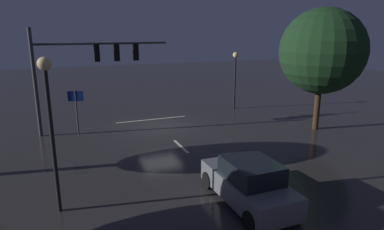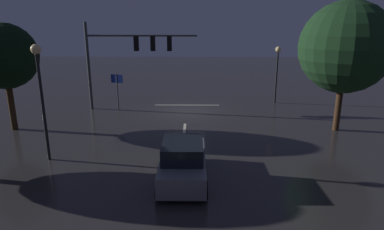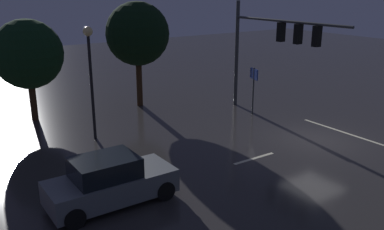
{
  "view_description": "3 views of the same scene",
  "coord_description": "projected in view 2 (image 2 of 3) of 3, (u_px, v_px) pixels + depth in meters",
  "views": [
    {
      "loc": [
        5.87,
        20.25,
        6.18
      ],
      "look_at": [
        -0.29,
        4.88,
        1.94
      ],
      "focal_mm": 31.48,
      "sensor_mm": 36.0,
      "label": 1
    },
    {
      "loc": [
        -0.68,
        23.07,
        6.24
      ],
      "look_at": [
        -0.48,
        6.14,
        1.49
      ],
      "focal_mm": 30.94,
      "sensor_mm": 36.0,
      "label": 2
    },
    {
      "loc": [
        -12.33,
        15.58,
        7.09
      ],
      "look_at": [
        0.56,
        6.85,
        2.3
      ],
      "focal_mm": 39.35,
      "sensor_mm": 36.0,
      "label": 3
    }
  ],
  "objects": [
    {
      "name": "car_approaching",
      "position": [
        183.0,
        161.0,
        13.42
      ],
      "size": [
        1.91,
        4.38,
        1.7
      ],
      "color": "slate",
      "rests_on": "ground_plane"
    },
    {
      "name": "traffic_signal_assembly",
      "position": [
        128.0,
        50.0,
        23.62
      ],
      "size": [
        7.98,
        0.47,
        6.29
      ],
      "color": "#383A3D",
      "rests_on": "ground_plane"
    },
    {
      "name": "lane_dash_far",
      "position": [
        185.0,
        129.0,
        20.05
      ],
      "size": [
        0.16,
        2.2,
        0.01
      ],
      "primitive_type": "cube",
      "rotation": [
        0.0,
        0.0,
        1.57
      ],
      "color": "beige",
      "rests_on": "ground_plane"
    },
    {
      "name": "lane_dash_mid",
      "position": [
        180.0,
        172.0,
        14.28
      ],
      "size": [
        0.16,
        2.2,
        0.01
      ],
      "primitive_type": "cube",
      "rotation": [
        0.0,
        0.0,
        1.57
      ],
      "color": "beige",
      "rests_on": "ground_plane"
    },
    {
      "name": "tree_left_far",
      "position": [
        346.0,
        48.0,
        18.57
      ],
      "size": [
        5.17,
        5.17,
        7.47
      ],
      "color": "#382314",
      "rests_on": "ground_plane"
    },
    {
      "name": "ground_plane",
      "position": [
        186.0,
        112.0,
        23.91
      ],
      "size": [
        80.0,
        80.0,
        0.0
      ],
      "primitive_type": "plane",
      "color": "#2D2B2B"
    },
    {
      "name": "stop_bar",
      "position": [
        187.0,
        105.0,
        25.87
      ],
      "size": [
        5.0,
        0.16,
        0.01
      ],
      "primitive_type": "cube",
      "color": "beige",
      "rests_on": "ground_plane"
    },
    {
      "name": "route_sign",
      "position": [
        117.0,
        84.0,
        23.81
      ],
      "size": [
        0.88,
        0.31,
        2.7
      ],
      "color": "#383A3D",
      "rests_on": "ground_plane"
    },
    {
      "name": "street_lamp_right_kerb",
      "position": [
        40.0,
        82.0,
        14.6
      ],
      "size": [
        0.44,
        0.44,
        5.35
      ],
      "color": "black",
      "rests_on": "ground_plane"
    },
    {
      "name": "tree_right_far",
      "position": [
        4.0,
        56.0,
        18.84
      ],
      "size": [
        3.77,
        3.77,
        6.28
      ],
      "color": "#382314",
      "rests_on": "ground_plane"
    },
    {
      "name": "street_lamp_left_kerb",
      "position": [
        277.0,
        63.0,
        25.73
      ],
      "size": [
        0.44,
        0.44,
        4.46
      ],
      "color": "black",
      "rests_on": "ground_plane"
    }
  ]
}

